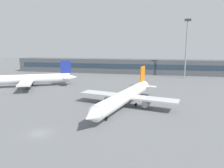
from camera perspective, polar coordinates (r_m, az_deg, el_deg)
name	(u,v)px	position (r m, az deg, el deg)	size (l,w,h in m)	color
ground_plane	(97,91)	(79.60, -4.25, -1.96)	(400.00, 400.00, 0.00)	slate
terminal_building	(121,66)	(133.47, 2.60, 5.00)	(139.45, 12.13, 9.00)	#4C5156
airplane_near	(125,96)	(57.99, 3.68, -3.46)	(28.90, 40.82, 10.21)	white
airplane_mid	(25,79)	(94.47, -22.93, 1.23)	(40.18, 29.13, 10.83)	white
floodlight_tower_west	(186,45)	(117.93, 19.85, 10.08)	(3.20, 0.80, 31.05)	gray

